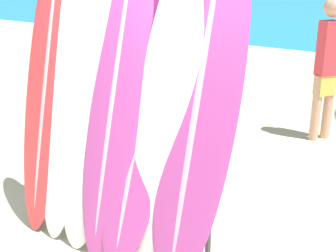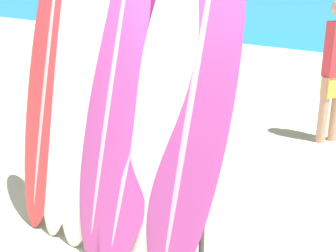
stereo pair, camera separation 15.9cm
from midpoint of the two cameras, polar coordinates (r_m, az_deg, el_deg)
name	(u,v)px [view 2 (the right image)]	position (r m, az deg, el deg)	size (l,w,h in m)	color
surfboard_rack	(109,198)	(3.77, -6.04, -8.69)	(1.79, 0.04, 0.79)	#47474C
surfboard_slot_0	(49,77)	(4.01, -13.22, 5.81)	(0.50, 0.69, 2.58)	red
surfboard_slot_1	(67,87)	(3.85, -11.09, 4.64)	(0.49, 0.65, 2.48)	silver
surfboard_slot_2	(88,112)	(3.69, -8.49, 1.70)	(0.55, 0.60, 2.17)	silver
surfboard_slot_3	(114,93)	(3.52, -5.37, 3.98)	(0.52, 0.77, 2.54)	#B23D8E
surfboard_slot_4	(139,110)	(3.41, -2.22, 1.97)	(0.57, 0.85, 2.35)	#B23D8E
surfboard_slot_5	(160,123)	(3.26, 0.37, 0.36)	(0.50, 0.61, 2.27)	silver
surfboard_slot_6	(193,106)	(3.12, 4.51, 2.43)	(0.60, 0.79, 2.58)	#B23D8E
person_near_water	(150,59)	(6.15, -1.47, 8.18)	(0.31, 0.30, 1.82)	beige
person_mid_beach	(335,66)	(6.15, 20.38, 6.87)	(0.28, 0.31, 1.80)	tan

